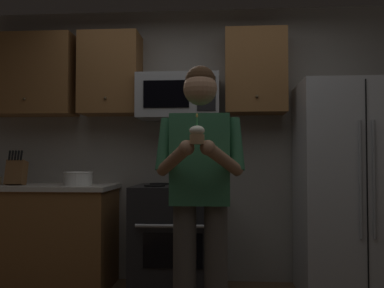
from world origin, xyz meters
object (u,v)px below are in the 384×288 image
at_px(oven_range, 177,238).
at_px(microwave, 179,97).
at_px(refrigerator, 353,189).
at_px(bowl_large_white, 78,178).
at_px(knife_block, 16,172).
at_px(cupcake, 197,135).
at_px(person, 200,184).

xyz_separation_m(oven_range, microwave, (0.00, 0.12, 1.26)).
height_order(refrigerator, bowl_large_white, refrigerator).
height_order(microwave, knife_block, microwave).
xyz_separation_m(refrigerator, cupcake, (-1.24, -1.31, 0.39)).
bearing_deg(oven_range, cupcake, -79.22).
bearing_deg(microwave, bowl_large_white, -171.79).
bearing_deg(knife_block, refrigerator, -0.19).
bearing_deg(oven_range, refrigerator, -1.50).
height_order(oven_range, microwave, microwave).
distance_m(oven_range, microwave, 1.26).
bearing_deg(person, knife_block, 150.00).
relative_size(knife_block, cupcake, 1.84).
distance_m(microwave, cupcake, 1.55).
bearing_deg(microwave, refrigerator, -6.03).
relative_size(microwave, person, 0.42).
bearing_deg(cupcake, bowl_large_white, 130.63).
xyz_separation_m(refrigerator, person, (-1.24, -0.98, 0.10)).
bearing_deg(person, bowl_large_white, 138.69).
relative_size(person, cupcake, 10.13).
xyz_separation_m(knife_block, bowl_large_white, (0.56, 0.02, -0.05)).
bearing_deg(cupcake, refrigerator, 46.42).
distance_m(refrigerator, knife_block, 2.96).
distance_m(person, cupcake, 0.44).
bearing_deg(cupcake, person, 90.00).
xyz_separation_m(oven_range, refrigerator, (1.50, -0.04, 0.44)).
bearing_deg(refrigerator, cupcake, -133.58).
distance_m(microwave, refrigerator, 1.72).
relative_size(microwave, cupcake, 4.26).
xyz_separation_m(microwave, bowl_large_white, (-0.89, -0.13, -0.74)).
xyz_separation_m(microwave, person, (0.26, -1.14, -0.72)).
bearing_deg(refrigerator, bowl_large_white, 179.28).
distance_m(oven_range, cupcake, 1.60).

